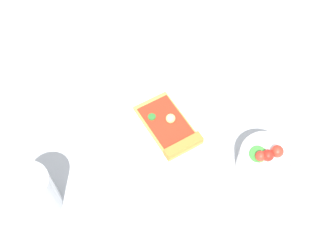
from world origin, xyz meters
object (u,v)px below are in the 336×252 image
at_px(pizza_slice_main, 170,128).
at_px(soda_glass, 34,194).
at_px(plate, 157,133).
at_px(salad_bowl, 265,162).
at_px(paper_napkin, 199,48).

relative_size(pizza_slice_main, soda_glass, 1.42).
distance_m(plate, pizza_slice_main, 0.03).
bearing_deg(plate, salad_bowl, 127.45).
relative_size(plate, soda_glass, 2.34).
distance_m(pizza_slice_main, paper_napkin, 0.25).
relative_size(plate, pizza_slice_main, 1.65).
bearing_deg(salad_bowl, pizza_slice_main, -56.01).
distance_m(plate, paper_napkin, 0.26).
distance_m(soda_glass, paper_napkin, 0.50).
xyz_separation_m(plate, pizza_slice_main, (-0.02, 0.01, 0.01)).
distance_m(plate, soda_glass, 0.27).
height_order(soda_glass, paper_napkin, soda_glass).
relative_size(pizza_slice_main, paper_napkin, 0.95).
xyz_separation_m(salad_bowl, soda_glass, (0.40, -0.15, 0.01)).
relative_size(salad_bowl, soda_glass, 0.99).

